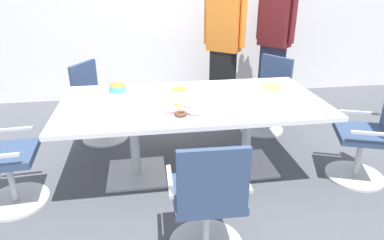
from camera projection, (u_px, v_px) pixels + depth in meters
name	position (u px, v px, depth m)	size (l,w,h in m)	color
ground_plane	(192.00, 170.00, 3.42)	(10.00, 10.00, 0.01)	#4C4F56
back_wall	(168.00, 5.00, 5.05)	(8.00, 0.10, 2.80)	white
conference_table	(192.00, 113.00, 3.17)	(2.40, 1.20, 0.75)	silver
office_chair_0	(266.00, 99.00, 4.18)	(0.75, 0.75, 0.91)	silver
office_chair_1	(98.00, 106.00, 3.94)	(0.74, 0.74, 0.91)	silver
office_chair_2	(0.00, 162.00, 2.77)	(0.58, 0.58, 0.91)	silver
office_chair_3	(208.00, 205.00, 2.25)	(0.55, 0.55, 0.91)	silver
office_chair_4	(368.00, 140.00, 3.14)	(0.69, 0.69, 0.91)	silver
person_standing_0	(224.00, 44.00, 4.60)	(0.52, 0.45, 1.81)	black
person_standing_1	(274.00, 40.00, 4.83)	(0.44, 0.54, 1.84)	#232842
snack_bowl_pretzels	(117.00, 87.00, 3.34)	(0.18, 0.18, 0.09)	#4C9EC6
snack_bowl_cookies	(272.00, 90.00, 3.23)	(0.24, 0.24, 0.11)	white
snack_bowl_chips_yellow	(179.00, 91.00, 3.22)	(0.18, 0.18, 0.09)	beige
donut_platter	(185.00, 110.00, 2.84)	(0.32, 0.31, 0.04)	white
plate_stack	(217.00, 87.00, 3.42)	(0.19, 0.19, 0.05)	white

